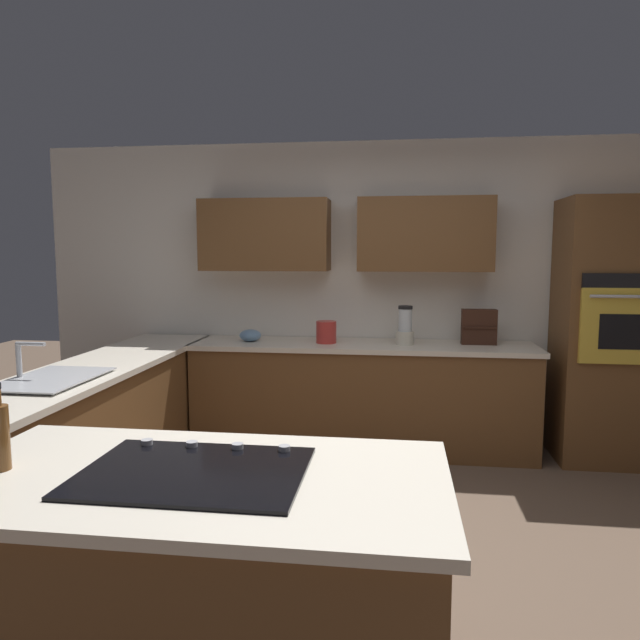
{
  "coord_description": "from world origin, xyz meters",
  "views": [
    {
      "loc": [
        -0.19,
        3.09,
        1.65
      ],
      "look_at": [
        0.41,
        -1.4,
        1.13
      ],
      "focal_mm": 32.88,
      "sensor_mm": 36.0,
      "label": 1
    }
  ],
  "objects_px": {
    "wall_oven": "(611,331)",
    "sink_unit": "(50,378)",
    "cooktop": "(194,471)",
    "mixing_bowl": "(250,335)",
    "kettle": "(326,332)",
    "spice_rack": "(479,327)",
    "blender": "(405,328)"
  },
  "relations": [
    {
      "from": "sink_unit",
      "to": "cooktop",
      "type": "relative_size",
      "value": 0.92
    },
    {
      "from": "mixing_bowl",
      "to": "spice_rack",
      "type": "distance_m",
      "value": 1.9
    },
    {
      "from": "sink_unit",
      "to": "cooktop",
      "type": "xyz_separation_m",
      "value": [
        -1.33,
        1.27,
        -0.01
      ]
    },
    {
      "from": "wall_oven",
      "to": "sink_unit",
      "type": "height_order",
      "value": "wall_oven"
    },
    {
      "from": "wall_oven",
      "to": "cooktop",
      "type": "relative_size",
      "value": 2.72
    },
    {
      "from": "cooktop",
      "to": "blender",
      "type": "height_order",
      "value": "blender"
    },
    {
      "from": "cooktop",
      "to": "blender",
      "type": "relative_size",
      "value": 2.38
    },
    {
      "from": "wall_oven",
      "to": "spice_rack",
      "type": "relative_size",
      "value": 7.15
    },
    {
      "from": "mixing_bowl",
      "to": "spice_rack",
      "type": "xyz_separation_m",
      "value": [
        -1.9,
        -0.09,
        0.09
      ]
    },
    {
      "from": "sink_unit",
      "to": "spice_rack",
      "type": "distance_m",
      "value": 3.21
    },
    {
      "from": "sink_unit",
      "to": "spice_rack",
      "type": "height_order",
      "value": "spice_rack"
    },
    {
      "from": "cooktop",
      "to": "mixing_bowl",
      "type": "relative_size",
      "value": 4.12
    },
    {
      "from": "sink_unit",
      "to": "kettle",
      "type": "distance_m",
      "value": 2.2
    },
    {
      "from": "mixing_bowl",
      "to": "blender",
      "type": "bearing_deg",
      "value": 180.0
    },
    {
      "from": "kettle",
      "to": "blender",
      "type": "bearing_deg",
      "value": 180.0
    },
    {
      "from": "wall_oven",
      "to": "sink_unit",
      "type": "xyz_separation_m",
      "value": [
        3.68,
        1.67,
        -0.12
      ]
    },
    {
      "from": "sink_unit",
      "to": "blender",
      "type": "xyz_separation_m",
      "value": [
        -2.08,
        -1.67,
        0.12
      ]
    },
    {
      "from": "wall_oven",
      "to": "blender",
      "type": "distance_m",
      "value": 1.6
    },
    {
      "from": "sink_unit",
      "to": "wall_oven",
      "type": "bearing_deg",
      "value": -155.55
    },
    {
      "from": "wall_oven",
      "to": "mixing_bowl",
      "type": "distance_m",
      "value": 2.9
    },
    {
      "from": "blender",
      "to": "spice_rack",
      "type": "bearing_deg",
      "value": -171.6
    },
    {
      "from": "wall_oven",
      "to": "blender",
      "type": "xyz_separation_m",
      "value": [
        1.6,
        0.0,
        -0.0
      ]
    },
    {
      "from": "wall_oven",
      "to": "kettle",
      "type": "bearing_deg",
      "value": 0.11
    },
    {
      "from": "cooktop",
      "to": "mixing_bowl",
      "type": "height_order",
      "value": "mixing_bowl"
    },
    {
      "from": "cooktop",
      "to": "blender",
      "type": "bearing_deg",
      "value": -104.26
    },
    {
      "from": "spice_rack",
      "to": "cooktop",
      "type": "bearing_deg",
      "value": 66.02
    },
    {
      "from": "wall_oven",
      "to": "spice_rack",
      "type": "height_order",
      "value": "wall_oven"
    },
    {
      "from": "kettle",
      "to": "spice_rack",
      "type": "bearing_deg",
      "value": -175.95
    },
    {
      "from": "sink_unit",
      "to": "mixing_bowl",
      "type": "xyz_separation_m",
      "value": [
        -0.78,
        -1.67,
        0.03
      ]
    },
    {
      "from": "spice_rack",
      "to": "kettle",
      "type": "xyz_separation_m",
      "value": [
        1.25,
        0.09,
        -0.05
      ]
    },
    {
      "from": "blender",
      "to": "kettle",
      "type": "xyz_separation_m",
      "value": [
        0.65,
        -0.0,
        -0.05
      ]
    },
    {
      "from": "mixing_bowl",
      "to": "kettle",
      "type": "xyz_separation_m",
      "value": [
        -0.65,
        0.0,
        0.04
      ]
    }
  ]
}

